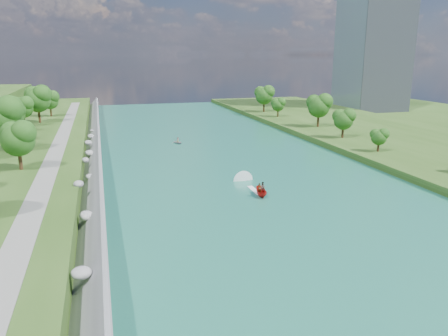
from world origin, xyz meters
name	(u,v)px	position (x,y,z in m)	size (l,w,h in m)	color
ground	(262,196)	(0.00, 0.00, 0.00)	(260.00, 260.00, 0.00)	#2D5119
river_water	(227,166)	(0.00, 20.00, 0.05)	(55.00, 240.00, 0.10)	#1B6754
berm_east	(432,149)	(49.50, 20.00, 0.75)	(44.00, 240.00, 1.50)	#2D5119
riprap_bank	(92,168)	(-25.88, 18.83, 1.84)	(4.48, 236.00, 4.41)	slate
riverside_path	(53,160)	(-32.50, 20.00, 3.55)	(3.00, 200.00, 0.10)	gray
office_tower	(374,33)	(82.50, 95.00, 30.00)	(22.00, 22.00, 60.00)	gray
trees_east	(367,120)	(37.24, 28.54, 6.62)	(14.50, 134.91, 11.44)	#264C14
motorboat	(257,189)	(-0.19, 1.84, 0.74)	(3.60, 18.77, 2.22)	#B3120E
raft	(178,142)	(-5.33, 45.65, 0.47)	(3.12, 3.75, 1.51)	gray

